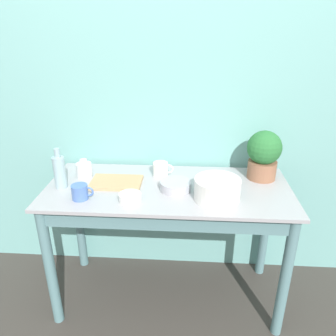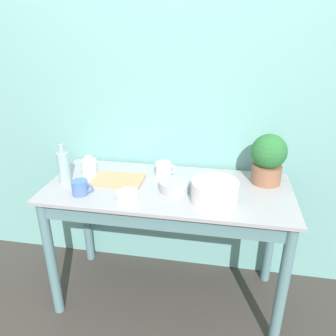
{
  "view_description": "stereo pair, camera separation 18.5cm",
  "coord_description": "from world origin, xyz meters",
  "px_view_note": "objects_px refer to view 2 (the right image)",
  "views": [
    {
      "loc": [
        0.11,
        -1.38,
        1.68
      ],
      "look_at": [
        0.0,
        0.31,
        0.93
      ],
      "focal_mm": 35.0,
      "sensor_mm": 36.0,
      "label": 1
    },
    {
      "loc": [
        0.3,
        -1.36,
        1.68
      ],
      "look_at": [
        0.0,
        0.31,
        0.93
      ],
      "focal_mm": 35.0,
      "sensor_mm": 36.0,
      "label": 2
    }
  ],
  "objects_px": {
    "bottle_tall": "(64,167)",
    "bowl_small_steel": "(175,186)",
    "potted_plant": "(268,158)",
    "bowl_small_enamel_white": "(127,195)",
    "bowl_wash_large": "(215,192)",
    "mug_blue": "(80,188)",
    "bottle_short": "(89,166)",
    "tray_board": "(118,180)",
    "mug_white": "(164,169)"
  },
  "relations": [
    {
      "from": "bowl_small_enamel_white",
      "to": "tray_board",
      "type": "relative_size",
      "value": 0.4
    },
    {
      "from": "bottle_short",
      "to": "bowl_small_steel",
      "type": "height_order",
      "value": "bottle_short"
    },
    {
      "from": "potted_plant",
      "to": "bottle_tall",
      "type": "bearing_deg",
      "value": -170.19
    },
    {
      "from": "bottle_tall",
      "to": "mug_white",
      "type": "height_order",
      "value": "bottle_tall"
    },
    {
      "from": "potted_plant",
      "to": "tray_board",
      "type": "bearing_deg",
      "value": -170.93
    },
    {
      "from": "mug_white",
      "to": "bowl_small_enamel_white",
      "type": "distance_m",
      "value": 0.35
    },
    {
      "from": "bowl_wash_large",
      "to": "bowl_small_enamel_white",
      "type": "xyz_separation_m",
      "value": [
        -0.46,
        -0.05,
        -0.04
      ]
    },
    {
      "from": "bowl_wash_large",
      "to": "tray_board",
      "type": "xyz_separation_m",
      "value": [
        -0.58,
        0.15,
        -0.05
      ]
    },
    {
      "from": "bowl_wash_large",
      "to": "mug_blue",
      "type": "distance_m",
      "value": 0.74
    },
    {
      "from": "tray_board",
      "to": "bottle_tall",
      "type": "bearing_deg",
      "value": -168.09
    },
    {
      "from": "bottle_short",
      "to": "mug_blue",
      "type": "xyz_separation_m",
      "value": [
        0.06,
        -0.27,
        -0.01
      ]
    },
    {
      "from": "mug_white",
      "to": "bowl_small_enamel_white",
      "type": "height_order",
      "value": "mug_white"
    },
    {
      "from": "potted_plant",
      "to": "bowl_small_enamel_white",
      "type": "bearing_deg",
      "value": -155.73
    },
    {
      "from": "bowl_wash_large",
      "to": "bottle_short",
      "type": "height_order",
      "value": "bowl_wash_large"
    },
    {
      "from": "bowl_wash_large",
      "to": "bottle_tall",
      "type": "distance_m",
      "value": 0.89
    },
    {
      "from": "potted_plant",
      "to": "tray_board",
      "type": "xyz_separation_m",
      "value": [
        -0.87,
        -0.14,
        -0.15
      ]
    },
    {
      "from": "bowl_wash_large",
      "to": "bowl_small_enamel_white",
      "type": "height_order",
      "value": "bowl_wash_large"
    },
    {
      "from": "bottle_tall",
      "to": "mug_blue",
      "type": "relative_size",
      "value": 1.98
    },
    {
      "from": "tray_board",
      "to": "potted_plant",
      "type": "bearing_deg",
      "value": 9.07
    },
    {
      "from": "bottle_short",
      "to": "mug_blue",
      "type": "distance_m",
      "value": 0.28
    },
    {
      "from": "bowl_small_enamel_white",
      "to": "bowl_small_steel",
      "type": "bearing_deg",
      "value": 31.77
    },
    {
      "from": "bowl_small_steel",
      "to": "mug_blue",
      "type": "bearing_deg",
      "value": -164.53
    },
    {
      "from": "mug_blue",
      "to": "tray_board",
      "type": "distance_m",
      "value": 0.25
    },
    {
      "from": "mug_white",
      "to": "tray_board",
      "type": "distance_m",
      "value": 0.29
    },
    {
      "from": "bottle_short",
      "to": "bowl_small_enamel_white",
      "type": "bearing_deg",
      "value": -40.13
    },
    {
      "from": "bottle_short",
      "to": "tray_board",
      "type": "height_order",
      "value": "bottle_short"
    },
    {
      "from": "potted_plant",
      "to": "bottle_tall",
      "type": "distance_m",
      "value": 1.2
    },
    {
      "from": "potted_plant",
      "to": "bowl_small_steel",
      "type": "height_order",
      "value": "potted_plant"
    },
    {
      "from": "bowl_small_steel",
      "to": "bowl_small_enamel_white",
      "type": "bearing_deg",
      "value": -148.23
    },
    {
      "from": "mug_white",
      "to": "bowl_small_steel",
      "type": "relative_size",
      "value": 0.72
    },
    {
      "from": "mug_blue",
      "to": "bowl_small_steel",
      "type": "relative_size",
      "value": 0.68
    },
    {
      "from": "bowl_small_steel",
      "to": "bottle_tall",
      "type": "bearing_deg",
      "value": -179.07
    },
    {
      "from": "bottle_tall",
      "to": "bowl_small_steel",
      "type": "bearing_deg",
      "value": 0.93
    },
    {
      "from": "tray_board",
      "to": "mug_white",
      "type": "bearing_deg",
      "value": 26.2
    },
    {
      "from": "bottle_tall",
      "to": "mug_white",
      "type": "bearing_deg",
      "value": 18.7
    },
    {
      "from": "bowl_wash_large",
      "to": "bowl_small_enamel_white",
      "type": "bearing_deg",
      "value": -173.41
    },
    {
      "from": "bottle_tall",
      "to": "mug_blue",
      "type": "xyz_separation_m",
      "value": [
        0.15,
        -0.13,
        -0.06
      ]
    },
    {
      "from": "bowl_small_enamel_white",
      "to": "bowl_small_steel",
      "type": "distance_m",
      "value": 0.28
    },
    {
      "from": "mug_white",
      "to": "bowl_small_enamel_white",
      "type": "bearing_deg",
      "value": -112.74
    },
    {
      "from": "mug_white",
      "to": "bowl_small_steel",
      "type": "distance_m",
      "value": 0.21
    },
    {
      "from": "potted_plant",
      "to": "bottle_short",
      "type": "distance_m",
      "value": 1.09
    },
    {
      "from": "mug_blue",
      "to": "tray_board",
      "type": "bearing_deg",
      "value": 51.89
    },
    {
      "from": "potted_plant",
      "to": "mug_white",
      "type": "xyz_separation_m",
      "value": [
        -0.62,
        -0.01,
        -0.11
      ]
    },
    {
      "from": "bottle_short",
      "to": "bowl_wash_large",
      "type": "bearing_deg",
      "value": -15.87
    },
    {
      "from": "mug_blue",
      "to": "bowl_wash_large",
      "type": "bearing_deg",
      "value": 3.69
    },
    {
      "from": "bottle_tall",
      "to": "tray_board",
      "type": "xyz_separation_m",
      "value": [
        0.31,
        0.06,
        -0.09
      ]
    },
    {
      "from": "mug_blue",
      "to": "bottle_tall",
      "type": "bearing_deg",
      "value": 139.93
    },
    {
      "from": "bottle_short",
      "to": "mug_white",
      "type": "distance_m",
      "value": 0.47
    },
    {
      "from": "bottle_short",
      "to": "mug_blue",
      "type": "height_order",
      "value": "bottle_short"
    },
    {
      "from": "tray_board",
      "to": "mug_blue",
      "type": "bearing_deg",
      "value": -128.11
    }
  ]
}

